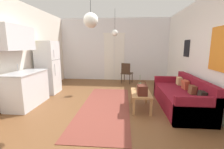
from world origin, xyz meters
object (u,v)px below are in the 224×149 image
at_px(couch, 182,98).
at_px(pendant_lamp_far, 115,33).
at_px(coffee_table, 141,95).
at_px(pendant_lamp_near, 91,20).
at_px(refrigerator, 48,67).
at_px(bamboo_vase, 140,86).
at_px(accent_chair, 126,72).
at_px(handbag, 142,90).

height_order(couch, pendant_lamp_far, pendant_lamp_far).
bearing_deg(coffee_table, pendant_lamp_near, -142.22).
xyz_separation_m(refrigerator, pendant_lamp_far, (2.17, 0.56, 1.14)).
bearing_deg(refrigerator, bamboo_vase, -15.93).
height_order(accent_chair, pendant_lamp_far, pendant_lamp_far).
bearing_deg(accent_chair, pendant_lamp_far, 85.45).
bearing_deg(bamboo_vase, pendant_lamp_near, -133.14).
bearing_deg(pendant_lamp_near, bamboo_vase, 46.86).
xyz_separation_m(couch, refrigerator, (-3.99, 1.01, 0.59)).
relative_size(bamboo_vase, refrigerator, 0.22).
distance_m(couch, refrigerator, 4.16).
distance_m(couch, accent_chair, 2.90).
bearing_deg(refrigerator, handbag, -24.53).
xyz_separation_m(refrigerator, pendant_lamp_near, (1.89, -1.95, 1.16)).
height_order(coffee_table, accent_chair, accent_chair).
height_order(bamboo_vase, pendant_lamp_near, pendant_lamp_near).
height_order(couch, accent_chair, accent_chair).
bearing_deg(pendant_lamp_near, accent_chair, 78.34).
height_order(coffee_table, pendant_lamp_near, pendant_lamp_near).
height_order(refrigerator, pendant_lamp_near, pendant_lamp_near).
bearing_deg(handbag, bamboo_vase, 90.81).
distance_m(couch, pendant_lamp_far, 2.96).
xyz_separation_m(coffee_table, refrigerator, (-2.94, 1.14, 0.50)).
relative_size(couch, refrigerator, 1.20).
bearing_deg(coffee_table, accent_chair, 97.02).
distance_m(couch, bamboo_vase, 1.10).
height_order(bamboo_vase, handbag, bamboo_vase).
xyz_separation_m(pendant_lamp_near, pendant_lamp_far, (0.28, 2.51, -0.02)).
distance_m(coffee_table, refrigerator, 3.19).
xyz_separation_m(handbag, pendant_lamp_near, (-1.05, -0.61, 1.48)).
bearing_deg(pendant_lamp_far, refrigerator, -165.58).
height_order(bamboo_vase, accent_chair, accent_chair).
bearing_deg(pendant_lamp_near, couch, 24.17).
bearing_deg(refrigerator, pendant_lamp_near, -45.91).
height_order(couch, coffee_table, couch).
relative_size(coffee_table, accent_chair, 1.01).
bearing_deg(handbag, couch, 17.63).
bearing_deg(couch, coffee_table, -172.87).
relative_size(handbag, refrigerator, 0.20).
height_order(couch, pendant_lamp_near, pendant_lamp_near).
distance_m(coffee_table, accent_chair, 2.69).
distance_m(bamboo_vase, pendant_lamp_near, 2.15).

